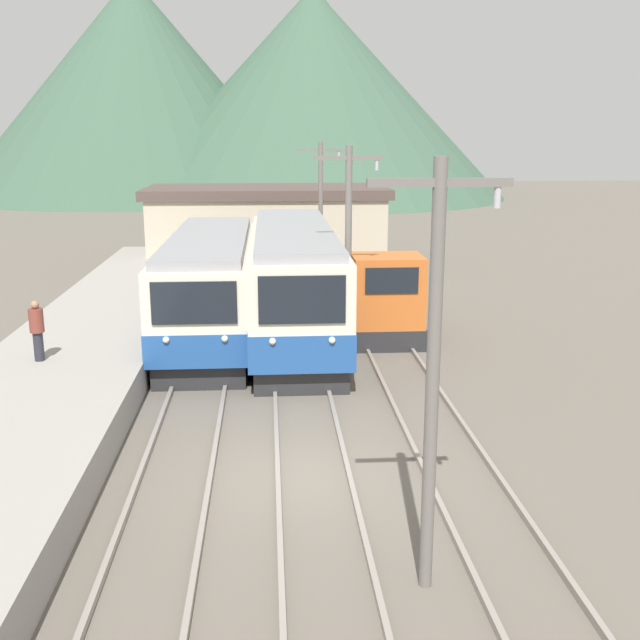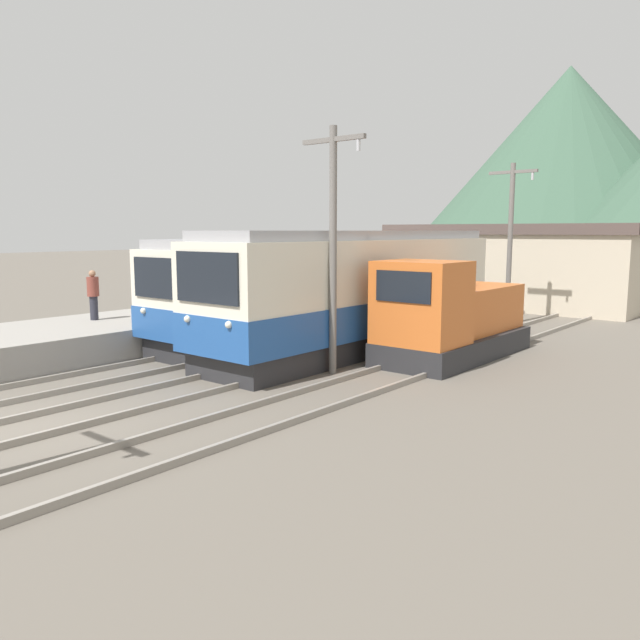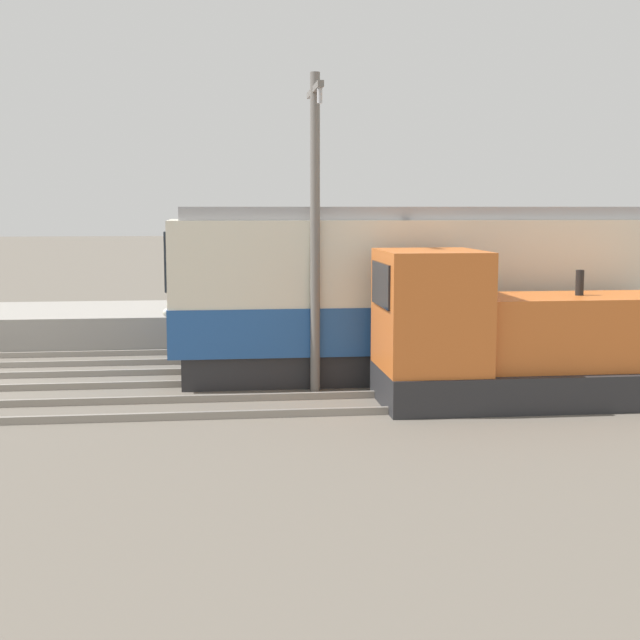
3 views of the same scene
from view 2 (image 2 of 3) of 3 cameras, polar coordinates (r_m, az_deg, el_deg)
ground_plane at (r=13.60m, az=-25.89°, el=-8.98°), size 200.00×200.00×0.00m
track_center at (r=13.41m, az=-25.55°, el=-8.89°), size 1.54×60.00×0.14m
track_right at (r=10.87m, az=-18.68°, el=-12.44°), size 1.54×60.00×0.14m
commuter_train_left at (r=21.92m, az=-2.25°, el=2.50°), size 2.84×11.56×3.56m
commuter_train_center at (r=20.10m, az=3.57°, el=2.29°), size 2.84×12.68×3.82m
shunting_locomotive at (r=19.02m, az=11.80°, el=0.09°), size 2.40×6.00×3.00m
catenary_mast_mid at (r=16.50m, az=1.22°, el=7.26°), size 2.00×0.20×6.49m
catenary_mast_far at (r=26.53m, az=17.01°, el=7.25°), size 2.00×0.20×6.49m
person_on_platform at (r=21.82m, az=-20.03°, el=2.33°), size 0.38×0.38×1.64m
station_building at (r=33.74m, az=17.65°, el=4.84°), size 12.60×6.30×4.14m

